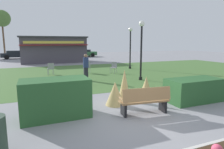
{
  "coord_description": "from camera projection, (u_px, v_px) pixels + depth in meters",
  "views": [
    {
      "loc": [
        -3.02,
        -5.28,
        2.42
      ],
      "look_at": [
        0.17,
        2.49,
        1.03
      ],
      "focal_mm": 31.28,
      "sensor_mm": 36.0,
      "label": 1
    }
  ],
  "objects": [
    {
      "name": "ground_plane",
      "position": [
        136.0,
        117.0,
        6.34
      ],
      "size": [
        80.0,
        80.0,
        0.0
      ],
      "primitive_type": "plane",
      "color": "gray"
    },
    {
      "name": "lawn_patch",
      "position": [
        76.0,
        74.0,
        14.82
      ],
      "size": [
        36.0,
        12.0,
        0.01
      ],
      "primitive_type": "cube",
      "color": "#446B33",
      "rests_on": "ground_plane"
    },
    {
      "name": "park_bench",
      "position": [
        145.0,
        100.0,
        6.56
      ],
      "size": [
        1.75,
        0.71,
        0.95
      ],
      "color": "#9E7547",
      "rests_on": "ground_plane"
    },
    {
      "name": "hedge_left",
      "position": [
        56.0,
        98.0,
        6.3
      ],
      "size": [
        2.14,
        1.1,
        1.26
      ],
      "primitive_type": "cube",
      "color": "#28562B",
      "rests_on": "ground_plane"
    },
    {
      "name": "hedge_right",
      "position": [
        194.0,
        90.0,
        8.02
      ],
      "size": [
        2.29,
        1.1,
        0.95
      ],
      "primitive_type": "cube",
      "color": "#28562B",
      "rests_on": "ground_plane"
    },
    {
      "name": "ornamental_grass_behind_left",
      "position": [
        115.0,
        94.0,
        7.55
      ],
      "size": [
        0.74,
        0.74,
        0.91
      ],
      "primitive_type": "cone",
      "color": "tan",
      "rests_on": "ground_plane"
    },
    {
      "name": "ornamental_grass_behind_right",
      "position": [
        146.0,
        86.0,
        8.78
      ],
      "size": [
        0.58,
        0.58,
        0.91
      ],
      "primitive_type": "cone",
      "color": "tan",
      "rests_on": "ground_plane"
    },
    {
      "name": "ornamental_grass_behind_center",
      "position": [
        124.0,
        85.0,
        8.2
      ],
      "size": [
        0.53,
        0.53,
        1.29
      ],
      "primitive_type": "cone",
      "color": "tan",
      "rests_on": "ground_plane"
    },
    {
      "name": "lamppost_mid",
      "position": [
        141.0,
        43.0,
        12.27
      ],
      "size": [
        0.36,
        0.36,
        3.74
      ],
      "color": "black",
      "rests_on": "ground_plane"
    },
    {
      "name": "lamppost_far",
      "position": [
        130.0,
        43.0,
        17.67
      ],
      "size": [
        0.36,
        0.36,
        3.74
      ],
      "color": "black",
      "rests_on": "ground_plane"
    },
    {
      "name": "food_kiosk",
      "position": [
        54.0,
        49.0,
        23.73
      ],
      "size": [
        7.65,
        4.19,
        3.1
      ],
      "color": "#47424C",
      "rests_on": "ground_plane"
    },
    {
      "name": "cafe_chair_west",
      "position": [
        88.0,
        67.0,
        15.33
      ],
      "size": [
        0.62,
        0.62,
        0.89
      ],
      "color": "gray",
      "rests_on": "ground_plane"
    },
    {
      "name": "cafe_chair_east",
      "position": [
        51.0,
        68.0,
        14.53
      ],
      "size": [
        0.48,
        0.48,
        0.89
      ],
      "color": "gray",
      "rests_on": "ground_plane"
    },
    {
      "name": "cafe_chair_center",
      "position": [
        114.0,
        67.0,
        15.31
      ],
      "size": [
        0.62,
        0.62,
        0.89
      ],
      "color": "gray",
      "rests_on": "ground_plane"
    },
    {
      "name": "person_strolling",
      "position": [
        86.0,
        67.0,
        12.3
      ],
      "size": [
        0.34,
        0.34,
        1.69
      ],
      "rotation": [
        0.0,
        0.0,
        4.4
      ],
      "color": "#23232D",
      "rests_on": "ground_plane"
    },
    {
      "name": "parked_car_west_slot",
      "position": [
        16.0,
        54.0,
        28.86
      ],
      "size": [
        4.33,
        2.31,
        1.2
      ],
      "color": "black",
      "rests_on": "ground_plane"
    },
    {
      "name": "parked_car_center_slot",
      "position": [
        51.0,
        54.0,
        30.68
      ],
      "size": [
        4.25,
        2.15,
        1.2
      ],
      "color": "#B7BABF",
      "rests_on": "ground_plane"
    },
    {
      "name": "parked_car_east_slot",
      "position": [
        83.0,
        53.0,
        32.64
      ],
      "size": [
        4.31,
        2.27,
        1.2
      ],
      "color": "#2D6638",
      "rests_on": "ground_plane"
    },
    {
      "name": "tree_right_bg",
      "position": [
        2.0,
        19.0,
        33.17
      ],
      "size": [
        2.8,
        2.8,
        7.83
      ],
      "color": "brown",
      "rests_on": "ground_plane"
    }
  ]
}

